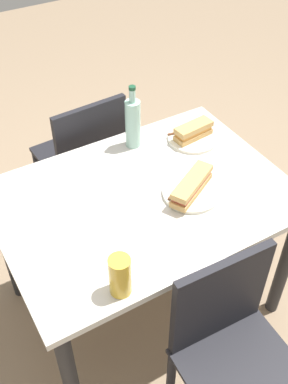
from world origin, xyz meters
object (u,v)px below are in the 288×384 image
Objects in this scene: baguette_sandwich_far at (193,131)px; beer_glass at (120,276)px; water_bottle at (133,123)px; chair_near at (231,347)px; plate_near at (191,193)px; chair_far at (85,158)px; knife_near at (178,188)px; plate_far at (193,138)px; dining_table at (144,214)px; knife_far at (183,132)px; baguette_sandwich_near at (192,186)px.

beer_glass reaches higher than baguette_sandwich_far.
baguette_sandwich_far is 0.63× the size of water_bottle.
chair_near is 3.70× the size of plate_near.
chair_far is at bearing 72.78° from beer_glass.
knife_near reaches higher than plate_near.
dining_table is at bearing -151.07° from plate_far.
knife_near is 1.05× the size of beer_glass.
knife_far is at bearing 60.59° from plate_near.
baguette_sandwich_far reaches higher than knife_far.
knife_far is (0.20, 0.36, 0.01)m from plate_near.
plate_far is (0.22, 0.31, 0.00)m from plate_near.
baguette_sandwich_far is (0.22, 0.31, 0.04)m from plate_near.
baguette_sandwich_near is 0.42m from water_bottle.
chair_far is 1.24m from chair_near.
beer_glass reaches higher than chair_far.
water_bottle is (-0.04, 0.41, 0.07)m from baguette_sandwich_near.
beer_glass reaches higher than plate_near.
knife_near is at bearing -20.51° from dining_table.
beer_glass reaches higher than knife_far.
plate_near is (0.17, 0.53, 0.24)m from chair_near.
baguette_sandwich_near and baguette_sandwich_far have the same top height.
knife_near is (0.13, -0.67, 0.25)m from chair_far.
chair_far reaches higher than baguette_sandwich_far.
beer_glass is (-0.47, -0.27, 0.03)m from baguette_sandwich_near.
chair_far is 1.07m from beer_glass.
baguette_sandwich_far is at bearing 0.00° from plate_far.
chair_far is at bearing 102.97° from baguette_sandwich_near.
chair_near is 0.61m from plate_near.
plate_near is at bearing -28.28° from dining_table.
dining_table is 1.37× the size of chair_near.
dining_table is 0.25m from baguette_sandwich_near.
baguette_sandwich_far is (0.00, 0.00, 0.04)m from plate_far.
baguette_sandwich_near is at bearing -125.75° from plate_far.
chair_far is 2.86× the size of water_bottle.
plate_near is 0.94× the size of baguette_sandwich_near.
plate_near is at bearing -125.75° from plate_far.
knife_far is (-0.02, 0.05, -0.03)m from baguette_sandwich_far.
baguette_sandwich_near is 0.38m from baguette_sandwich_far.
plate_far is at bearing 28.93° from dining_table.
baguette_sandwich_far is at bearing -22.28° from water_bottle.
knife_far is at bearing 107.34° from plate_far.
baguette_sandwich_far is at bearing 54.25° from baguette_sandwich_near.
chair_near is 0.96m from baguette_sandwich_far.
beer_glass is (-0.43, -0.68, -0.04)m from water_bottle.
baguette_sandwich_near is at bearing -119.41° from knife_far.
beer_glass reaches higher than dining_table.
knife_near reaches higher than plate_far.
baguette_sandwich_near is 1.51× the size of knife_near.
knife_far is (0.20, 0.36, -0.03)m from baguette_sandwich_near.
dining_table is 6.59× the size of knife_far.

